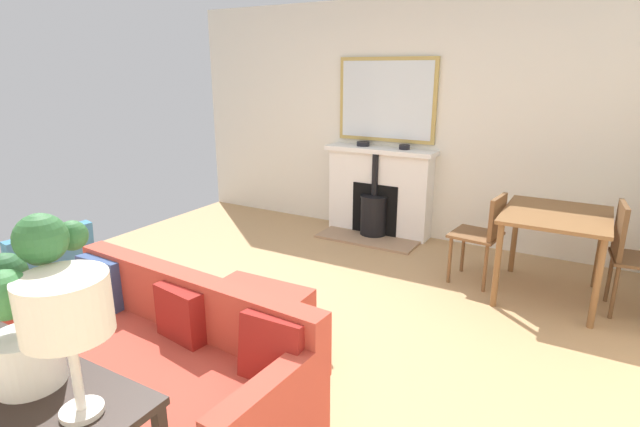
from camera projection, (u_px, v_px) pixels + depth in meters
name	position (u px, v px, depth m)	size (l,w,h in m)	color
ground_plane	(258.00, 336.00, 3.58)	(5.55, 5.48, 0.01)	tan
wall_left	(403.00, 121.00, 5.51)	(0.12, 5.48, 2.60)	silver
fireplace	(378.00, 196.00, 5.64)	(0.66, 1.27, 1.01)	#9E7A5B
mirror_over_mantel	(386.00, 100.00, 5.45)	(0.04, 1.15, 0.92)	tan
mantel_bowl_near	(363.00, 143.00, 5.62)	(0.15, 0.15, 0.05)	black
mantel_bowl_far	(404.00, 147.00, 5.38)	(0.12, 0.12, 0.05)	black
sofa	(156.00, 362.00, 2.65)	(0.89, 1.87, 0.76)	#B2B2B7
ottoman	(254.00, 316.00, 3.33)	(0.56, 0.69, 0.42)	#B2B2B7
armchair_accent	(44.00, 272.00, 3.62)	(0.72, 0.64, 0.78)	brown
table_lamp_far_end	(66.00, 310.00, 1.52)	(0.28, 0.28, 0.49)	beige
potted_plant	(15.00, 298.00, 1.67)	(0.51, 0.44, 0.65)	silver
dining_table	(555.00, 225.00, 4.01)	(0.92, 0.80, 0.74)	brown
dining_chair_near_fireplace	(485.00, 231.00, 4.30)	(0.44, 0.44, 0.83)	brown
dining_chair_by_back_wall	(630.00, 250.00, 3.77)	(0.44, 0.44, 0.89)	brown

